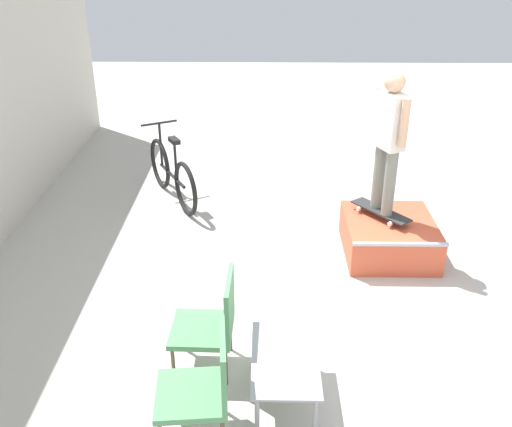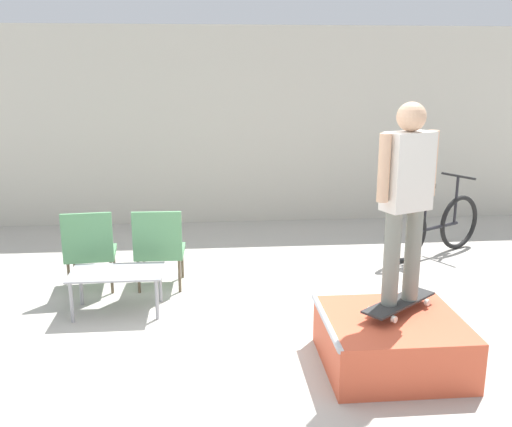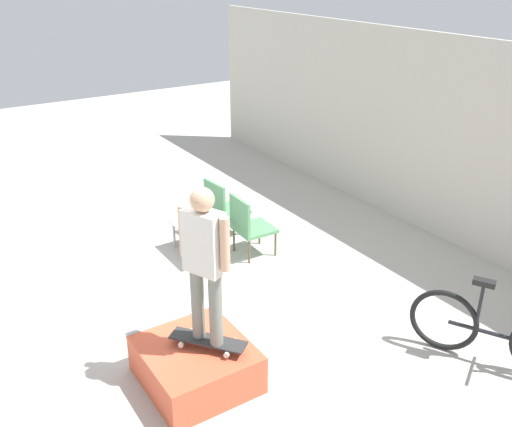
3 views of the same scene
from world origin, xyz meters
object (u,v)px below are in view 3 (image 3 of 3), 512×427
object	(u,v)px
patio_chair_left	(223,207)
skate_ramp_box	(196,363)
person_skater	(204,256)
coffee_table	(199,232)
bicycle	(495,332)
patio_chair_right	(249,224)
skateboard_on_ramp	(208,340)

from	to	relation	value
patio_chair_left	skate_ramp_box	bearing A→B (deg)	140.33
person_skater	coffee_table	size ratio (longest dim) A/B	1.77
coffee_table	patio_chair_left	bearing A→B (deg)	121.62
skate_ramp_box	bicycle	bearing A→B (deg)	62.31
person_skater	coffee_table	distance (m)	2.93
person_skater	patio_chair_left	world-z (taller)	person_skater
patio_chair_left	coffee_table	bearing A→B (deg)	116.52
patio_chair_right	bicycle	xyz separation A→B (m)	(3.44, 0.86, -0.10)
person_skater	bicycle	bearing A→B (deg)	39.68
skate_ramp_box	person_skater	world-z (taller)	person_skater
skateboard_on_ramp	person_skater	xyz separation A→B (m)	(0.00, 0.00, 0.95)
skate_ramp_box	person_skater	xyz separation A→B (m)	(0.08, 0.11, 1.24)
bicycle	skateboard_on_ramp	bearing A→B (deg)	-145.71
person_skater	patio_chair_right	world-z (taller)	person_skater
patio_chair_right	bicycle	size ratio (longest dim) A/B	0.58
patio_chair_right	person_skater	bearing A→B (deg)	141.03
patio_chair_left	bicycle	distance (m)	4.28
skateboard_on_ramp	bicycle	distance (m)	2.98
patio_chair_left	bicycle	world-z (taller)	bicycle
bicycle	patio_chair_right	bearing A→B (deg)	165.60
patio_chair_right	bicycle	distance (m)	3.55
bicycle	patio_chair_left	bearing A→B (deg)	163.17
patio_chair_left	patio_chair_right	size ratio (longest dim) A/B	1.00
skate_ramp_box	skateboard_on_ramp	bearing A→B (deg)	52.01
skate_ramp_box	patio_chair_left	world-z (taller)	patio_chair_left
skateboard_on_ramp	bicycle	world-z (taller)	bicycle
person_skater	coffee_table	bearing A→B (deg)	131.20
person_skater	patio_chair_left	distance (m)	3.48
person_skater	skate_ramp_box	bearing A→B (deg)	-151.09
skate_ramp_box	bicycle	size ratio (longest dim) A/B	0.71
skate_ramp_box	patio_chair_right	distance (m)	2.76
skateboard_on_ramp	coffee_table	distance (m)	2.73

